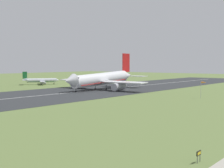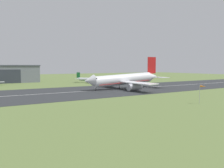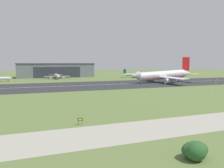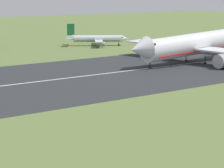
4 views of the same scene
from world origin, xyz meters
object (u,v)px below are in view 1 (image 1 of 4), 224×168
at_px(airplane_landing, 102,79).
at_px(airplane_parked_east, 41,81).
at_px(runway_sign, 199,154).
at_px(windsock_pole, 203,84).

bearing_deg(airplane_landing, airplane_parked_east, 85.22).
distance_m(airplane_landing, runway_sign, 123.31).
xyz_separation_m(airplane_parked_east, runway_sign, (-87.91, -148.34, -1.39)).
height_order(airplane_landing, airplane_parked_east, airplane_landing).
bearing_deg(airplane_landing, windsock_pole, -95.71).
relative_size(airplane_parked_east, windsock_pole, 3.49).
bearing_deg(windsock_pole, airplane_landing, 84.29).
relative_size(airplane_landing, runway_sign, 33.39).
bearing_deg(windsock_pole, runway_sign, -157.36).
xyz_separation_m(windsock_pole, runway_sign, (-77.25, -32.23, -4.67)).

